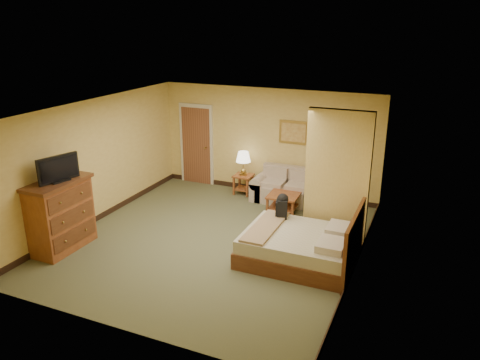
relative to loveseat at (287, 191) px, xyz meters
The scene contains 17 objects.
floor 2.67m from the loveseat, 104.36° to the right, with size 6.00×6.00×0.00m, color brown.
ceiling 3.53m from the loveseat, 104.36° to the right, with size 6.00×6.00×0.00m, color white.
back_wall 1.30m from the loveseat, 146.82° to the left, with size 5.50×0.02×2.60m, color #D9B75C.
left_wall 4.39m from the loveseat, 142.98° to the right, with size 0.02×6.00×2.60m, color #D9B75C.
right_wall 3.47m from the loveseat, 50.85° to the right, with size 0.02×6.00×2.60m, color #D9B75C.
partition 2.45m from the loveseat, 47.79° to the right, with size 1.20×0.15×2.60m, color #D9B75C.
door 2.75m from the loveseat, behind, with size 0.94×0.16×2.10m.
baseboard 0.81m from the loveseat, 147.43° to the left, with size 5.50×0.02×0.12m, color black.
loveseat is the anchor object (origin of this frame).
side_table 1.15m from the loveseat, behind, with size 0.44×0.44×0.49m.
table_lamp 1.34m from the loveseat, behind, with size 0.36×0.36×0.60m.
coffee_table 0.69m from the loveseat, 77.78° to the right, with size 0.69×0.69×0.43m.
wall_picture 1.39m from the loveseat, 90.00° to the left, with size 0.71×0.04×0.56m.
dresser 5.07m from the loveseat, 128.31° to the right, with size 0.67×1.27×1.35m.
tv 5.16m from the loveseat, 127.41° to the right, with size 0.28×0.78×0.48m.
bed 2.91m from the loveseat, 66.47° to the right, with size 1.97×1.67×1.08m.
backpack 2.22m from the loveseat, 74.45° to the right, with size 0.25×0.32×0.48m.
Camera 1 is at (3.77, -7.41, 4.13)m, focal length 35.00 mm.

